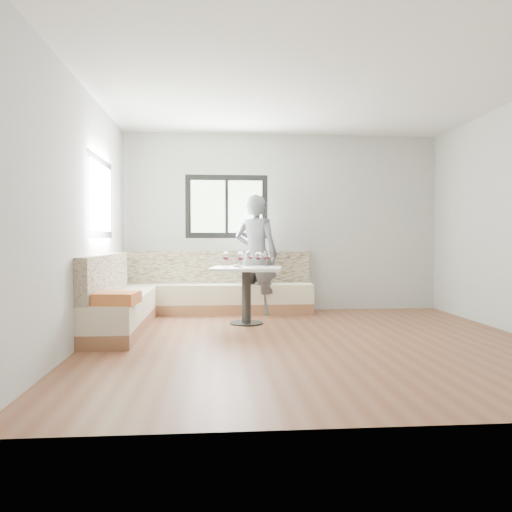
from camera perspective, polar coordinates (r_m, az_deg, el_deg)
The scene contains 10 objects.
room at distance 5.59m, azimuth 5.66°, elevation 4.74°, with size 5.01×5.01×2.81m.
banquette at distance 7.09m, azimuth -8.80°, elevation -4.59°, with size 2.90×2.80×0.95m.
table at distance 6.68m, azimuth -1.11°, elevation -2.93°, with size 1.03×0.86×0.76m.
person at distance 7.53m, azimuth 0.02°, elevation 0.16°, with size 0.66×0.43×1.80m, color #565960.
olive_ramekin at distance 6.69m, azimuth -2.21°, elevation -1.12°, with size 0.09×0.09×0.04m.
wine_glass_a at distance 6.57m, azimuth -3.49°, elevation -0.04°, with size 0.10×0.10×0.21m.
wine_glass_b at distance 6.48m, azimuth -1.76°, elevation -0.07°, with size 0.10×0.10×0.21m.
wine_glass_c at distance 6.54m, azimuth 0.27°, elevation -0.05°, with size 0.10×0.10×0.21m.
wine_glass_d at distance 6.80m, azimuth -0.70°, elevation 0.03°, with size 0.10×0.10×0.21m.
wine_glass_e at distance 6.75m, azimuth 1.22°, elevation 0.01°, with size 0.10×0.10×0.21m.
Camera 1 is at (-1.07, -5.41, 1.14)m, focal length 35.00 mm.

